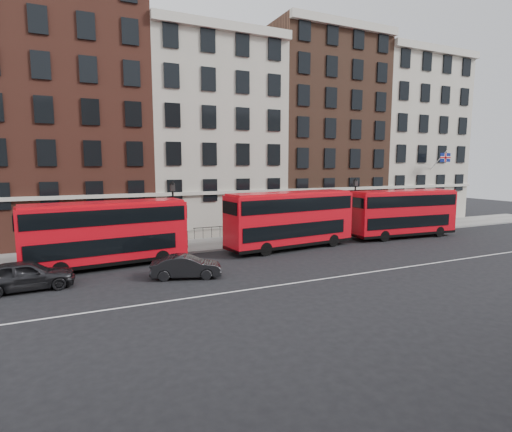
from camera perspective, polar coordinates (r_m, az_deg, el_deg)
name	(u,v)px	position (r m, az deg, el deg)	size (l,w,h in m)	color
ground	(300,272)	(25.64, 6.27, -7.89)	(120.00, 120.00, 0.00)	black
pavement	(237,241)	(34.79, -2.69, -3.65)	(80.00, 5.00, 0.15)	gray
kerb	(249,247)	(32.54, -1.03, -4.41)	(80.00, 0.30, 0.16)	gray
road_centre_line	(317,280)	(24.01, 8.76, -8.98)	(70.00, 0.12, 0.01)	white
building_terrace	(206,129)	(41.14, -7.15, 12.22)	(64.00, 11.95, 22.00)	#B8B39F
bus_b	(106,232)	(27.85, -20.64, -2.22)	(10.48, 3.51, 4.32)	red
bus_c	(290,219)	(31.89, 4.90, -0.36)	(11.09, 3.77, 4.57)	red
bus_d	(403,212)	(39.19, 20.25, 0.50)	(10.53, 3.14, 4.37)	red
car_rear	(25,275)	(24.93, -30.07, -7.34)	(1.96, 4.86, 1.66)	black
car_front	(186,267)	(24.33, -9.95, -7.13)	(1.45, 4.15, 1.37)	black
lamp_post_left	(173,213)	(31.05, -11.74, 0.47)	(0.44, 0.44, 5.33)	black
lamp_post_right	(355,203)	(38.89, 13.94, 1.78)	(0.44, 0.44, 5.33)	black
traffic_light	(439,206)	(45.71, 24.65, 1.33)	(0.25, 0.45, 3.27)	black
iron_railings	(228,231)	(36.71, -3.99, -2.17)	(6.60, 0.06, 1.00)	black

